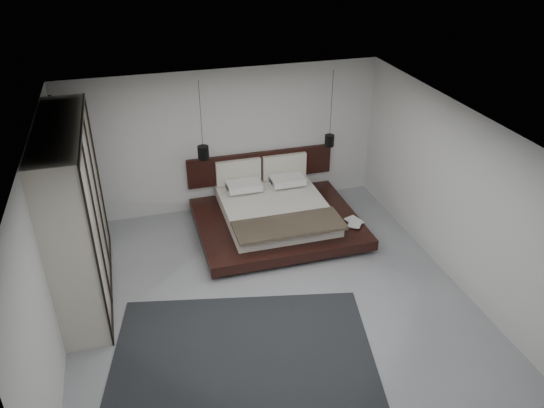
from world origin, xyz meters
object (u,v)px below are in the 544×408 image
object	(u,v)px
bed	(275,214)
rug	(243,357)
pendant_right	(329,140)
wardrobe	(75,214)
pendant_left	(203,153)
lattice_screen	(63,177)

from	to	relation	value
bed	rug	xyz separation A→B (m)	(-1.36, -3.10, -0.29)
pendant_right	rug	size ratio (longest dim) A/B	0.42
bed	wardrobe	bearing A→B (deg)	-163.81
wardrobe	rug	bearing A→B (deg)	-46.49
pendant_left	pendant_right	world-z (taller)	same
pendant_left	wardrobe	size ratio (longest dim) A/B	0.51
pendant_left	rug	world-z (taller)	pendant_left
pendant_right	rug	world-z (taller)	pendant_right
rug	bed	bearing A→B (deg)	66.36
wardrobe	lattice_screen	bearing A→B (deg)	99.36
lattice_screen	pendant_left	world-z (taller)	pendant_left
bed	pendant_left	bearing A→B (deg)	158.39
bed	rug	distance (m)	3.39
lattice_screen	bed	distance (m)	3.79
pendant_left	lattice_screen	bearing A→B (deg)	178.34
pendant_right	pendant_left	bearing A→B (deg)	-180.00
lattice_screen	wardrobe	bearing A→B (deg)	-80.64
lattice_screen	bed	size ratio (longest dim) A/B	0.88
pendant_right	wardrobe	world-z (taller)	pendant_right
pendant_right	wardrobe	size ratio (longest dim) A/B	0.52
lattice_screen	bed	xyz separation A→B (m)	(3.62, -0.55, -1.00)
wardrobe	pendant_left	bearing A→B (deg)	34.00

